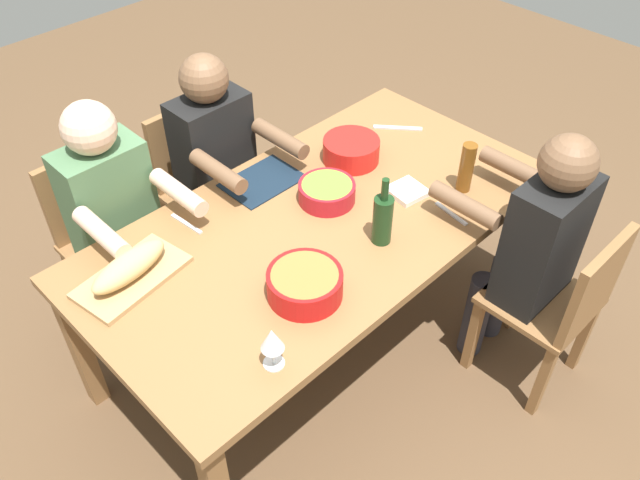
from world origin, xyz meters
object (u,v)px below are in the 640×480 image
serving_bowl_fruit (305,283)px  serving_bowl_salad (327,191)px  beer_bottle (466,168)px  wine_glass (272,341)px  chair_near_center (201,181)px  diner_near_center (220,161)px  napkin_stack (407,191)px  chair_far_left (561,303)px  cutting_board (132,277)px  wine_bottle (383,219)px  serving_bowl_pasta (351,149)px  diner_near_right (117,214)px  diner_far_left (533,241)px  chair_near_right (105,232)px  bread_loaf (129,266)px  dining_table (320,233)px

serving_bowl_fruit → serving_bowl_salad: 0.53m
beer_bottle → wine_glass: beer_bottle is taller
serving_bowl_fruit → chair_near_center: bearing=-106.6°
diner_near_center → napkin_stack: bearing=115.5°
serving_bowl_salad → napkin_stack: 0.34m
chair_far_left → serving_bowl_fruit: (0.86, -0.58, 0.31)m
diner_near_center → napkin_stack: size_ratio=8.57×
diner_near_center → wine_glass: diner_near_center is taller
cutting_board → wine_bottle: bearing=148.2°
serving_bowl_fruit → serving_bowl_pasta: 0.83m
diner_near_right → chair_far_left: diner_near_right is taller
diner_near_center → serving_bowl_salad: 0.60m
beer_bottle → diner_near_right: bearing=-40.2°
chair_far_left → wine_glass: size_ratio=5.12×
beer_bottle → diner_far_left: bearing=85.6°
chair_near_right → beer_bottle: bearing=134.7°
wine_bottle → bread_loaf: bearing=-31.8°
diner_near_right → diner_far_left: (-1.07, 1.29, 0.00)m
diner_near_right → beer_bottle: bearing=139.8°
napkin_stack → beer_bottle: bearing=142.7°
chair_near_right → diner_near_center: bearing=161.1°
serving_bowl_fruit → wine_bottle: 0.41m
chair_near_right → napkin_stack: 1.35m
chair_near_right → diner_near_center: (-0.54, 0.18, 0.21)m
chair_near_right → serving_bowl_fruit: (-0.21, 1.08, 0.31)m
diner_far_left → chair_near_center: bearing=-70.1°
dining_table → cutting_board: size_ratio=4.87×
serving_bowl_pasta → wine_bottle: wine_bottle is taller
chair_far_left → cutting_board: 1.67m
bread_loaf → wine_bottle: 0.93m
chair_near_center → serving_bowl_pasta: (-0.38, 0.64, 0.32)m
serving_bowl_pasta → diner_far_left: bearing=100.2°
diner_far_left → cutting_board: size_ratio=3.00×
serving_bowl_fruit → beer_bottle: beer_bottle is taller
chair_near_center → napkin_stack: size_ratio=6.07×
serving_bowl_salad → diner_near_center: bearing=-79.6°
bread_loaf → napkin_stack: 1.15m
beer_bottle → dining_table: bearing=-26.6°
dining_table → napkin_stack: bearing=159.9°
diner_near_center → bread_loaf: (0.71, 0.41, 0.11)m
serving_bowl_fruit → napkin_stack: bearing=-170.7°
cutting_board → bread_loaf: bearing=0.0°
cutting_board → wine_glass: 0.66m
chair_near_center → cutting_board: size_ratio=2.12×
wine_bottle → diner_far_left: bearing=139.0°
dining_table → chair_near_center: bearing=-90.0°
chair_near_right → beer_bottle: 1.61m
serving_bowl_fruit → bread_loaf: bread_loaf is taller
serving_bowl_salad → wine_glass: bearing=33.4°
chair_near_center → wine_glass: (0.60, 1.23, 0.37)m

